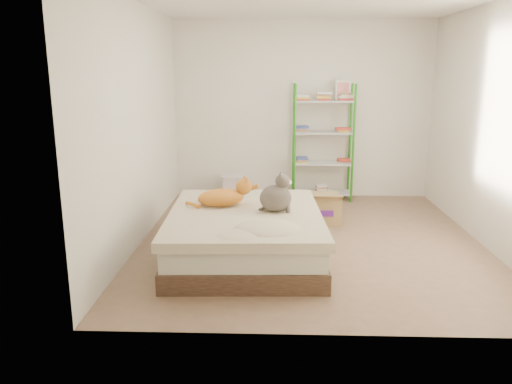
{
  "coord_description": "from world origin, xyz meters",
  "views": [
    {
      "loc": [
        -0.43,
        -5.4,
        1.88
      ],
      "look_at": [
        -0.61,
        -0.25,
        0.62
      ],
      "focal_mm": 35.0,
      "sensor_mm": 36.0,
      "label": 1
    }
  ],
  "objects_px": {
    "bed": "(245,234)",
    "shelf_unit": "(323,140)",
    "grey_cat": "(276,192)",
    "orange_cat": "(221,195)",
    "white_bin": "(233,187)",
    "cardboard_box": "(319,208)"
  },
  "relations": [
    {
      "from": "grey_cat",
      "to": "shelf_unit",
      "type": "bearing_deg",
      "value": -13.99
    },
    {
      "from": "grey_cat",
      "to": "white_bin",
      "type": "bearing_deg",
      "value": 17.17
    },
    {
      "from": "bed",
      "to": "shelf_unit",
      "type": "relative_size",
      "value": 1.13
    },
    {
      "from": "grey_cat",
      "to": "cardboard_box",
      "type": "relative_size",
      "value": 0.77
    },
    {
      "from": "shelf_unit",
      "to": "cardboard_box",
      "type": "xyz_separation_m",
      "value": [
        -0.14,
        -1.18,
        -0.71
      ]
    },
    {
      "from": "cardboard_box",
      "to": "grey_cat",
      "type": "bearing_deg",
      "value": -115.15
    },
    {
      "from": "bed",
      "to": "cardboard_box",
      "type": "distance_m",
      "value": 1.53
    },
    {
      "from": "orange_cat",
      "to": "cardboard_box",
      "type": "relative_size",
      "value": 1.13
    },
    {
      "from": "orange_cat",
      "to": "cardboard_box",
      "type": "xyz_separation_m",
      "value": [
        1.14,
        1.05,
        -0.42
      ]
    },
    {
      "from": "bed",
      "to": "orange_cat",
      "type": "bearing_deg",
      "value": 140.11
    },
    {
      "from": "orange_cat",
      "to": "white_bin",
      "type": "height_order",
      "value": "orange_cat"
    },
    {
      "from": "bed",
      "to": "shelf_unit",
      "type": "height_order",
      "value": "shelf_unit"
    },
    {
      "from": "bed",
      "to": "grey_cat",
      "type": "xyz_separation_m",
      "value": [
        0.31,
        0.02,
        0.44
      ]
    },
    {
      "from": "cardboard_box",
      "to": "white_bin",
      "type": "bearing_deg",
      "value": 135.67
    },
    {
      "from": "grey_cat",
      "to": "shelf_unit",
      "type": "relative_size",
      "value": 0.23
    },
    {
      "from": "white_bin",
      "to": "cardboard_box",
      "type": "bearing_deg",
      "value": -43.84
    },
    {
      "from": "orange_cat",
      "to": "shelf_unit",
      "type": "distance_m",
      "value": 2.58
    },
    {
      "from": "grey_cat",
      "to": "white_bin",
      "type": "height_order",
      "value": "grey_cat"
    },
    {
      "from": "orange_cat",
      "to": "cardboard_box",
      "type": "distance_m",
      "value": 1.6
    },
    {
      "from": "grey_cat",
      "to": "shelf_unit",
      "type": "distance_m",
      "value": 2.52
    },
    {
      "from": "bed",
      "to": "orange_cat",
      "type": "height_order",
      "value": "orange_cat"
    },
    {
      "from": "orange_cat",
      "to": "white_bin",
      "type": "relative_size",
      "value": 1.63
    }
  ]
}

